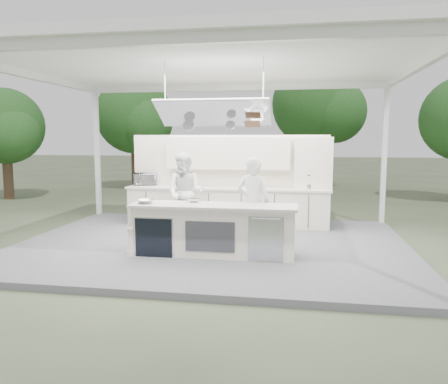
% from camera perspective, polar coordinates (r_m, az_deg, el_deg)
% --- Properties ---
extents(ground, '(90.00, 90.00, 0.00)m').
position_cam_1_polar(ground, '(9.22, -1.51, -7.36)').
color(ground, '#545B3E').
rests_on(ground, ground).
extents(stage_deck, '(8.00, 6.00, 0.12)m').
position_cam_1_polar(stage_deck, '(9.20, -1.52, -7.00)').
color(stage_deck, '#5D5D62').
rests_on(stage_deck, ground).
extents(tent, '(8.20, 6.20, 3.86)m').
position_cam_1_polar(tent, '(9.02, -1.59, 16.08)').
color(tent, white).
rests_on(tent, ground).
extents(demo_island, '(3.10, 0.79, 0.95)m').
position_cam_1_polar(demo_island, '(8.18, -1.53, -4.94)').
color(demo_island, white).
rests_on(demo_island, stage_deck).
extents(back_counter, '(5.08, 0.72, 0.95)m').
position_cam_1_polar(back_counter, '(10.93, 0.39, -1.86)').
color(back_counter, white).
rests_on(back_counter, stage_deck).
extents(back_wall_unit, '(5.05, 0.48, 2.25)m').
position_cam_1_polar(back_wall_unit, '(10.97, 2.87, 3.30)').
color(back_wall_unit, white).
rests_on(back_wall_unit, stage_deck).
extents(tree_cluster, '(19.55, 9.40, 5.85)m').
position_cam_1_polar(tree_cluster, '(18.65, 3.81, 10.12)').
color(tree_cluster, '#473523').
rests_on(tree_cluster, ground).
extents(head_chef, '(0.74, 0.56, 1.82)m').
position_cam_1_polar(head_chef, '(8.53, 3.85, -1.49)').
color(head_chef, white).
rests_on(head_chef, stage_deck).
extents(sous_chef, '(0.97, 0.80, 1.85)m').
position_cam_1_polar(sous_chef, '(10.04, -5.07, -0.13)').
color(sous_chef, white).
rests_on(sous_chef, stage_deck).
extents(toaster_oven, '(0.69, 0.59, 0.32)m').
position_cam_1_polar(toaster_oven, '(11.58, -10.28, 1.68)').
color(toaster_oven, '#AEB0B5').
rests_on(toaster_oven, back_counter).
extents(bowl_large, '(0.39, 0.39, 0.07)m').
position_cam_1_polar(bowl_large, '(8.36, -10.25, -1.22)').
color(bowl_large, silver).
rests_on(bowl_large, demo_island).
extents(bowl_small, '(0.24, 0.24, 0.07)m').
position_cam_1_polar(bowl_small, '(8.43, -3.96, -1.07)').
color(bowl_small, silver).
rests_on(bowl_small, demo_island).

